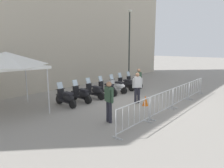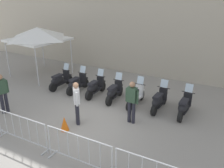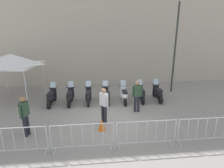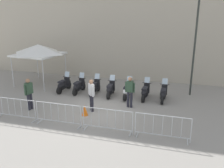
{
  "view_description": "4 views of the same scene",
  "coord_description": "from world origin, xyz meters",
  "px_view_note": "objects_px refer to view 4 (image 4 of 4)",
  "views": [
    {
      "loc": [
        -8.88,
        -7.23,
        3.07
      ],
      "look_at": [
        -0.34,
        1.7,
        0.85
      ],
      "focal_mm": 32.24,
      "sensor_mm": 36.0,
      "label": 1
    },
    {
      "loc": [
        5.49,
        -6.21,
        4.9
      ],
      "look_at": [
        -0.05,
        1.8,
        1.05
      ],
      "focal_mm": 38.14,
      "sensor_mm": 36.0,
      "label": 2
    },
    {
      "loc": [
        0.19,
        -7.92,
        4.19
      ],
      "look_at": [
        0.08,
        2.28,
        1.19
      ],
      "focal_mm": 28.75,
      "sensor_mm": 36.0,
      "label": 3
    },
    {
      "loc": [
        5.15,
        -10.54,
        4.96
      ],
      "look_at": [
        0.1,
        1.68,
        1.0
      ],
      "focal_mm": 37.63,
      "sensor_mm": 36.0,
      "label": 4
    }
  ],
  "objects_px": {
    "motorcycle_1": "(79,86)",
    "motorcycle_6": "(163,94)",
    "officer_mid_plaza": "(29,92)",
    "traffic_cone": "(85,110)",
    "barrier_segment_3": "(162,127)",
    "barrier_segment_0": "(15,109)",
    "motorcycle_5": "(145,92)",
    "officer_by_barriers": "(130,90)",
    "motorcycle_0": "(63,85)",
    "motorcycle_3": "(110,89)",
    "motorcycle_4": "(127,91)",
    "barrier_segment_2": "(107,121)",
    "street_lamp": "(196,36)",
    "motorcycle_2": "(94,88)",
    "officer_near_row_end": "(91,93)",
    "barrier_segment_1": "(58,114)",
    "canopy_tent": "(38,50)"
  },
  "relations": [
    {
      "from": "motorcycle_0",
      "to": "motorcycle_2",
      "type": "height_order",
      "value": "same"
    },
    {
      "from": "barrier_segment_0",
      "to": "canopy_tent",
      "type": "height_order",
      "value": "canopy_tent"
    },
    {
      "from": "motorcycle_1",
      "to": "motorcycle_5",
      "type": "height_order",
      "value": "same"
    },
    {
      "from": "motorcycle_5",
      "to": "street_lamp",
      "type": "bearing_deg",
      "value": 37.34
    },
    {
      "from": "barrier_segment_3",
      "to": "officer_mid_plaza",
      "type": "relative_size",
      "value": 1.3
    },
    {
      "from": "motorcycle_3",
      "to": "barrier_segment_3",
      "type": "height_order",
      "value": "motorcycle_3"
    },
    {
      "from": "barrier_segment_3",
      "to": "barrier_segment_0",
      "type": "bearing_deg",
      "value": -173.56
    },
    {
      "from": "street_lamp",
      "to": "officer_mid_plaza",
      "type": "distance_m",
      "value": 10.06
    },
    {
      "from": "motorcycle_0",
      "to": "motorcycle_2",
      "type": "xyz_separation_m",
      "value": [
        2.15,
        0.28,
        0.0
      ]
    },
    {
      "from": "motorcycle_2",
      "to": "street_lamp",
      "type": "height_order",
      "value": "street_lamp"
    },
    {
      "from": "barrier_segment_2",
      "to": "barrier_segment_3",
      "type": "distance_m",
      "value": 2.35
    },
    {
      "from": "motorcycle_0",
      "to": "officer_by_barriers",
      "type": "relative_size",
      "value": 1.0
    },
    {
      "from": "motorcycle_6",
      "to": "canopy_tent",
      "type": "relative_size",
      "value": 0.59
    },
    {
      "from": "motorcycle_6",
      "to": "motorcycle_5",
      "type": "bearing_deg",
      "value": -174.1
    },
    {
      "from": "motorcycle_5",
      "to": "officer_by_barriers",
      "type": "distance_m",
      "value": 1.71
    },
    {
      "from": "barrier_segment_0",
      "to": "barrier_segment_1",
      "type": "distance_m",
      "value": 2.35
    },
    {
      "from": "motorcycle_4",
      "to": "barrier_segment_3",
      "type": "distance_m",
      "value": 5.07
    },
    {
      "from": "barrier_segment_3",
      "to": "traffic_cone",
      "type": "distance_m",
      "value": 4.19
    },
    {
      "from": "barrier_segment_1",
      "to": "motorcycle_5",
      "type": "bearing_deg",
      "value": 60.11
    },
    {
      "from": "motorcycle_5",
      "to": "motorcycle_6",
      "type": "xyz_separation_m",
      "value": [
        1.08,
        0.11,
        0.0
      ]
    },
    {
      "from": "motorcycle_3",
      "to": "motorcycle_6",
      "type": "xyz_separation_m",
      "value": [
        3.21,
        0.43,
        0.0
      ]
    },
    {
      "from": "officer_near_row_end",
      "to": "motorcycle_6",
      "type": "bearing_deg",
      "value": 42.39
    },
    {
      "from": "motorcycle_2",
      "to": "motorcycle_6",
      "type": "xyz_separation_m",
      "value": [
        4.29,
        0.49,
        0.0
      ]
    },
    {
      "from": "barrier_segment_2",
      "to": "officer_near_row_end",
      "type": "xyz_separation_m",
      "value": [
        -1.68,
        1.79,
        0.45
      ]
    },
    {
      "from": "motorcycle_6",
      "to": "barrier_segment_2",
      "type": "height_order",
      "value": "motorcycle_6"
    },
    {
      "from": "officer_near_row_end",
      "to": "officer_mid_plaza",
      "type": "bearing_deg",
      "value": -161.04
    },
    {
      "from": "officer_by_barriers",
      "to": "officer_near_row_end",
      "type": "bearing_deg",
      "value": -143.24
    },
    {
      "from": "officer_mid_plaza",
      "to": "traffic_cone",
      "type": "bearing_deg",
      "value": 8.21
    },
    {
      "from": "motorcycle_4",
      "to": "canopy_tent",
      "type": "height_order",
      "value": "canopy_tent"
    },
    {
      "from": "barrier_segment_2",
      "to": "street_lamp",
      "type": "xyz_separation_m",
      "value": [
        2.92,
        6.49,
        3.19
      ]
    },
    {
      "from": "officer_mid_plaza",
      "to": "street_lamp",
      "type": "bearing_deg",
      "value": 36.72
    },
    {
      "from": "barrier_segment_1",
      "to": "barrier_segment_2",
      "type": "relative_size",
      "value": 1.0
    },
    {
      "from": "barrier_segment_1",
      "to": "barrier_segment_2",
      "type": "xyz_separation_m",
      "value": [
        2.33,
        0.26,
        0.0
      ]
    },
    {
      "from": "barrier_segment_3",
      "to": "traffic_cone",
      "type": "xyz_separation_m",
      "value": [
        -4.08,
        0.88,
        -0.25
      ]
    },
    {
      "from": "motorcycle_5",
      "to": "officer_by_barriers",
      "type": "height_order",
      "value": "officer_by_barriers"
    },
    {
      "from": "motorcycle_6",
      "to": "barrier_segment_2",
      "type": "xyz_separation_m",
      "value": [
        -1.55,
        -4.73,
        0.07
      ]
    },
    {
      "from": "motorcycle_3",
      "to": "motorcycle_2",
      "type": "bearing_deg",
      "value": -176.67
    },
    {
      "from": "barrier_segment_0",
      "to": "traffic_cone",
      "type": "relative_size",
      "value": 4.09
    },
    {
      "from": "motorcycle_5",
      "to": "officer_near_row_end",
      "type": "bearing_deg",
      "value": -127.17
    },
    {
      "from": "barrier_segment_1",
      "to": "barrier_segment_3",
      "type": "height_order",
      "value": "same"
    },
    {
      "from": "motorcycle_1",
      "to": "motorcycle_2",
      "type": "height_order",
      "value": "same"
    },
    {
      "from": "officer_near_row_end",
      "to": "motorcycle_4",
      "type": "bearing_deg",
      "value": 67.47
    },
    {
      "from": "motorcycle_0",
      "to": "officer_by_barriers",
      "type": "xyz_separation_m",
      "value": [
        4.91,
        -0.91,
        0.53
      ]
    },
    {
      "from": "motorcycle_1",
      "to": "motorcycle_6",
      "type": "relative_size",
      "value": 1.0
    },
    {
      "from": "motorcycle_3",
      "to": "motorcycle_0",
      "type": "bearing_deg",
      "value": -174.01
    },
    {
      "from": "barrier_segment_1",
      "to": "officer_near_row_end",
      "type": "xyz_separation_m",
      "value": [
        0.66,
        2.05,
        0.45
      ]
    },
    {
      "from": "officer_by_barriers",
      "to": "canopy_tent",
      "type": "height_order",
      "value": "canopy_tent"
    },
    {
      "from": "barrier_segment_1",
      "to": "traffic_cone",
      "type": "bearing_deg",
      "value": 67.44
    },
    {
      "from": "motorcycle_0",
      "to": "officer_mid_plaza",
      "type": "xyz_separation_m",
      "value": [
        0.06,
        -3.26,
        0.53
      ]
    },
    {
      "from": "motorcycle_3",
      "to": "motorcycle_4",
      "type": "xyz_separation_m",
      "value": [
        1.07,
        0.1,
        0.0
      ]
    }
  ]
}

